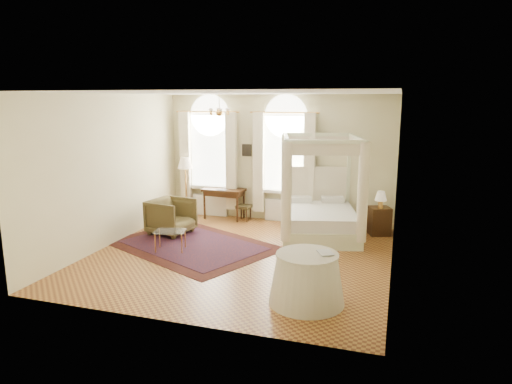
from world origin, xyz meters
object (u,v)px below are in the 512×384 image
side_table (307,279)px  armchair (171,216)px  coffee_table (170,233)px  floor_lamp (185,166)px  stool (244,208)px  nightstand (379,221)px  writing_desk (224,193)px  canopy_bed (319,214)px

side_table → armchair: bearing=144.3°
coffee_table → side_table: (3.27, -1.63, 0.01)m
floor_lamp → coffee_table: bearing=-70.4°
coffee_table → floor_lamp: floor_lamp is taller
stool → armchair: 2.10m
nightstand → stool: size_ratio=1.62×
coffee_table → floor_lamp: (-1.01, 2.85, 0.99)m
writing_desk → coffee_table: 2.87m
canopy_bed → coffee_table: canopy_bed is taller
writing_desk → floor_lamp: 1.32m
canopy_bed → side_table: 3.63m
stool → floor_lamp: floor_lamp is taller
nightstand → writing_desk: writing_desk is taller
stool → coffee_table: coffee_table is taller
nightstand → writing_desk: size_ratio=0.59×
side_table → nightstand: bearing=77.7°
floor_lamp → side_table: floor_lamp is taller
writing_desk → armchair: bearing=-111.8°
armchair → coffee_table: 1.27m
canopy_bed → writing_desk: canopy_bed is taller
armchair → nightstand: bearing=-62.6°
nightstand → floor_lamp: bearing=176.9°
nightstand → coffee_table: (-4.19, -2.56, 0.06)m
stool → armchair: bearing=-126.8°
coffee_table → writing_desk: bearing=87.8°
writing_desk → armchair: size_ratio=1.20×
canopy_bed → side_table: size_ratio=2.12×
writing_desk → stool: writing_desk is taller
nightstand → floor_lamp: (-5.20, 0.28, 1.06)m
canopy_bed → armchair: size_ratio=2.71×
floor_lamp → side_table: 6.28m
writing_desk → floor_lamp: floor_lamp is taller
nightstand → stool: 3.51m
canopy_bed → armchair: canopy_bed is taller
stool → armchair: (-1.26, -1.68, 0.08)m
canopy_bed → nightstand: size_ratio=3.79×
writing_desk → stool: size_ratio=2.73×
writing_desk → coffee_table: size_ratio=1.53×
stool → armchair: size_ratio=0.44×
nightstand → canopy_bed: bearing=-156.3°
canopy_bed → stool: 2.33m
stool → canopy_bed: bearing=-21.3°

